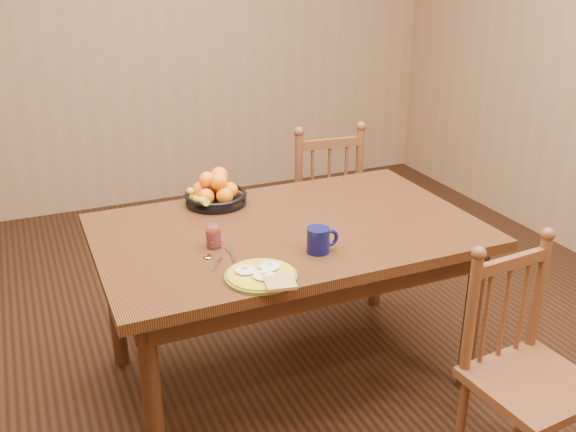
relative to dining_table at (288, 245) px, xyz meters
name	(u,v)px	position (x,y,z in m)	size (l,w,h in m)	color
room	(288,86)	(0.00, 0.00, 0.68)	(4.52, 5.02, 2.72)	black
dining_table	(288,245)	(0.00, 0.00, 0.00)	(1.60, 1.00, 0.75)	black
chair_far	(319,205)	(0.55, 0.81, -0.20)	(0.47, 0.45, 0.96)	#4D2E17
chair_near	(526,374)	(0.55, -0.88, -0.23)	(0.44, 0.42, 0.89)	#4D2E17
breakfast_plate	(262,275)	(-0.27, -0.39, 0.10)	(0.26, 0.30, 0.04)	#59601E
fork	(232,255)	(-0.31, -0.17, 0.09)	(0.05, 0.18, 0.00)	silver
spoon	(211,259)	(-0.39, -0.17, 0.09)	(0.08, 0.15, 0.01)	silver
coffee_mug	(319,240)	(0.01, -0.27, 0.14)	(0.13, 0.09, 0.10)	#0A0C38
juice_glass	(213,237)	(-0.35, -0.06, 0.13)	(0.06, 0.06, 0.09)	silver
fruit_bowl	(215,192)	(-0.20, 0.38, 0.14)	(0.29, 0.29, 0.17)	black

